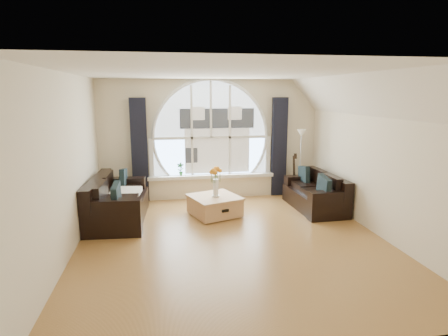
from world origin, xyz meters
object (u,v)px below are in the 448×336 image
Objects in this scene: sofa_left at (118,200)px; potted_plant at (180,169)px; sofa_right at (315,190)px; guitar at (293,175)px; coffee_chest at (215,205)px; vase_flowers at (216,177)px; floor_lamp at (300,165)px.

sofa_left is 1.83m from potted_plant.
potted_plant reaches higher than sofa_right.
guitar reaches higher than potted_plant.
coffee_chest is 0.57m from vase_flowers.
floor_lamp is (2.06, 0.85, 0.02)m from vase_flowers.
coffee_chest is 1.51m from potted_plant.
vase_flowers reaches higher than potted_plant.
floor_lamp is at bearing 92.49° from sofa_right.
vase_flowers is 2.23m from floor_lamp.
floor_lamp is 5.33× the size of potted_plant.
vase_flowers is 2.20m from guitar.
sofa_right is at bearing -85.55° from floor_lamp.
potted_plant is (-0.60, 1.30, 0.48)m from coffee_chest.
potted_plant is (-2.67, 0.47, -0.10)m from floor_lamp.
sofa_left is 1.78× the size of guitar.
floor_lamp reaches higher than coffee_chest.
floor_lamp is 0.32m from guitar.
sofa_left is at bearing 179.21° from vase_flowers.
sofa_right is 0.85m from floor_lamp.
sofa_left is at bearing -133.96° from potted_plant.
vase_flowers reaches higher than sofa_left.
potted_plant reaches higher than sofa_left.
coffee_chest is 2.21m from guitar.
potted_plant is at bearing 95.03° from coffee_chest.
coffee_chest is 2.31m from floor_lamp.
guitar is at bearing 17.76° from sofa_left.
vase_flowers is at bearing -157.46° from floor_lamp.
guitar is (3.81, 0.97, 0.13)m from sofa_left.
vase_flowers is 2.33× the size of potted_plant.
floor_lamp is (-0.06, 0.74, 0.40)m from sofa_right.
vase_flowers is at bearing -149.01° from guitar.
floor_lamp is at bearing 2.03° from coffee_chest.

